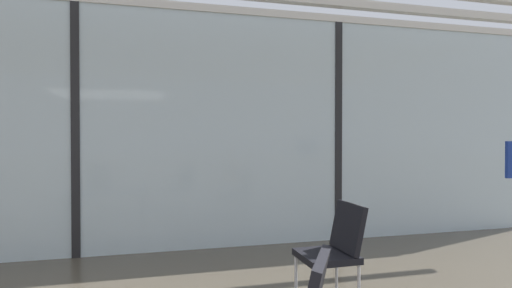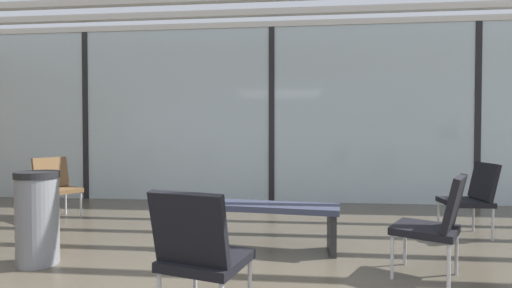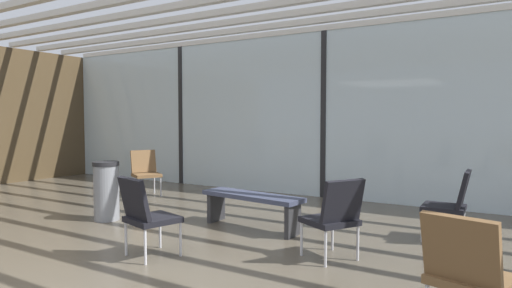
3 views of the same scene
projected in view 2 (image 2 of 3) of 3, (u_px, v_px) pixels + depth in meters
glass_curtain_wall at (272, 115)px, 6.59m from camera, size 14.00×0.08×3.12m
window_mullion_0 at (87, 116)px, 6.92m from camera, size 0.10×0.12×3.12m
window_mullion_1 at (272, 115)px, 6.59m from camera, size 0.10×0.12×3.12m
window_mullion_2 at (476, 114)px, 6.25m from camera, size 0.10×0.12×3.12m
parked_airplane at (302, 106)px, 10.87m from camera, size 11.97×4.10×4.10m
lounge_chair_0 at (437, 220)px, 3.03m from camera, size 0.70×0.68×0.87m
lounge_chair_2 at (472, 194)px, 4.35m from camera, size 0.54×0.49×0.87m
lounge_chair_5 at (200, 249)px, 2.25m from camera, size 0.60×0.64×0.87m
lounge_chair_6 at (55, 184)px, 5.30m from camera, size 0.69×0.67×0.87m
waiting_bench at (267, 214)px, 3.87m from camera, size 1.54×0.60×0.47m
trash_bin at (38, 218)px, 3.38m from camera, size 0.38×0.38×0.86m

